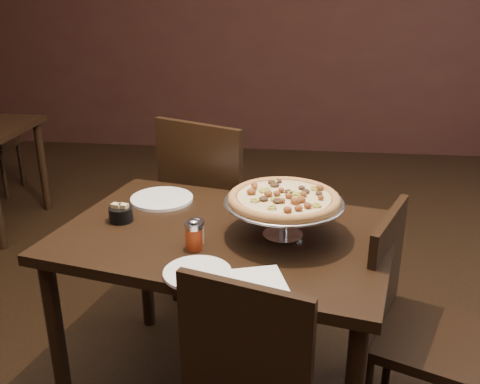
# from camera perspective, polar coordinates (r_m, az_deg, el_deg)

# --- Properties ---
(room) EXTENTS (6.04, 7.04, 2.84)m
(room) POSITION_cam_1_polar(r_m,az_deg,el_deg) (1.81, 2.82, 15.23)
(room) COLOR black
(room) RESTS_ON ground
(dining_table) EXTENTS (1.33, 1.03, 0.75)m
(dining_table) POSITION_cam_1_polar(r_m,az_deg,el_deg) (2.01, -1.59, -6.75)
(dining_table) COLOR black
(dining_table) RESTS_ON ground
(pizza_stand) EXTENTS (0.43, 0.43, 0.18)m
(pizza_stand) POSITION_cam_1_polar(r_m,az_deg,el_deg) (1.88, 4.71, -0.76)
(pizza_stand) COLOR silver
(pizza_stand) RESTS_ON dining_table
(parmesan_shaker) EXTENTS (0.06, 0.06, 0.10)m
(parmesan_shaker) POSITION_cam_1_polar(r_m,az_deg,el_deg) (1.87, -4.67, -4.19)
(parmesan_shaker) COLOR beige
(parmesan_shaker) RESTS_ON dining_table
(pepper_flake_shaker) EXTENTS (0.06, 0.06, 0.11)m
(pepper_flake_shaker) POSITION_cam_1_polar(r_m,az_deg,el_deg) (1.83, -4.93, -4.59)
(pepper_flake_shaker) COLOR maroon
(pepper_flake_shaker) RESTS_ON dining_table
(packet_caddy) EXTENTS (0.09, 0.09, 0.07)m
(packet_caddy) POSITION_cam_1_polar(r_m,az_deg,el_deg) (2.09, -12.60, -2.27)
(packet_caddy) COLOR black
(packet_caddy) RESTS_ON dining_table
(napkin_stack) EXTENTS (0.20, 0.20, 0.02)m
(napkin_stack) POSITION_cam_1_polar(r_m,az_deg,el_deg) (1.64, 1.89, -9.62)
(napkin_stack) COLOR white
(napkin_stack) RESTS_ON dining_table
(plate_left) EXTENTS (0.26, 0.26, 0.01)m
(plate_left) POSITION_cam_1_polar(r_m,az_deg,el_deg) (2.26, -8.34, -0.72)
(plate_left) COLOR white
(plate_left) RESTS_ON dining_table
(plate_near) EXTENTS (0.22, 0.22, 0.01)m
(plate_near) POSITION_cam_1_polar(r_m,az_deg,el_deg) (1.70, -4.57, -8.58)
(plate_near) COLOR white
(plate_near) RESTS_ON dining_table
(serving_spatula) EXTENTS (0.14, 0.14, 0.02)m
(serving_spatula) POSITION_cam_1_polar(r_m,az_deg,el_deg) (1.81, 2.12, -1.80)
(serving_spatula) COLOR silver
(serving_spatula) RESTS_ON pizza_stand
(chair_far) EXTENTS (0.62, 0.62, 1.00)m
(chair_far) POSITION_cam_1_polar(r_m,az_deg,el_deg) (2.69, -2.69, -1.53)
(chair_far) COLOR black
(chair_far) RESTS_ON ground
(chair_side) EXTENTS (0.53, 0.53, 0.86)m
(chair_side) POSITION_cam_1_polar(r_m,az_deg,el_deg) (2.06, 17.85, -12.89)
(chair_side) COLOR black
(chair_side) RESTS_ON ground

